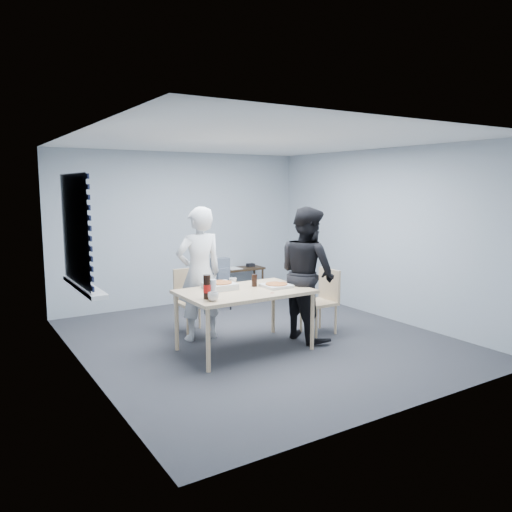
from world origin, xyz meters
TOP-DOWN VIEW (x-y plane):
  - room at (-2.20, 0.40)m, footprint 5.00×5.00m
  - dining_table at (-0.40, -0.26)m, footprint 1.57×0.99m
  - chair_far at (-0.63, 0.82)m, footprint 0.42×0.42m
  - chair_right at (0.92, -0.19)m, footprint 0.42×0.42m
  - person_white at (-0.67, 0.45)m, footprint 0.65×0.42m
  - person_black at (0.55, -0.29)m, footprint 0.47×0.86m
  - side_table at (1.04, 2.28)m, footprint 0.83×0.37m
  - stool at (0.32, 1.73)m, footprint 0.33×0.33m
  - backpack at (0.32, 1.71)m, footprint 0.29×0.21m
  - pizza_box_a at (-0.62, -0.05)m, footprint 0.35×0.35m
  - pizza_box_b at (0.04, -0.32)m, footprint 0.33×0.33m
  - mug_a at (-0.99, -0.58)m, footprint 0.17×0.17m
  - mug_b at (-0.37, 0.07)m, footprint 0.10×0.10m
  - cola_glass at (-0.17, -0.14)m, footprint 0.08×0.08m
  - soda_bottle at (-1.00, -0.45)m, footprint 0.09×0.09m
  - plastic_cups at (-0.93, -0.45)m, footprint 0.09×0.09m
  - rubber_band at (-0.20, -0.59)m, footprint 0.06×0.06m
  - papers at (0.89, 2.30)m, footprint 0.26×0.33m
  - black_box at (1.26, 2.30)m, footprint 0.15×0.12m

SIDE VIEW (x-z plane):
  - stool at x=0.32m, z-range 0.12..0.57m
  - side_table at x=1.04m, z-range 0.20..0.75m
  - chair_far at x=-0.63m, z-range 0.07..0.96m
  - chair_right at x=0.92m, z-range 0.07..0.96m
  - papers at x=0.89m, z-range 0.56..0.56m
  - black_box at x=1.26m, z-range 0.56..0.61m
  - backpack at x=0.32m, z-range 0.45..0.85m
  - dining_table at x=-0.40m, z-range 0.32..1.09m
  - rubber_band at x=-0.20m, z-range 0.76..0.77m
  - pizza_box_b at x=0.04m, z-range 0.76..0.81m
  - pizza_box_a at x=-0.62m, z-range 0.76..0.85m
  - mug_b at x=-0.37m, z-range 0.76..0.86m
  - mug_a at x=-0.99m, z-range 0.76..0.86m
  - cola_glass at x=-0.17m, z-range 0.76..0.92m
  - plastic_cups at x=-0.93m, z-range 0.76..0.98m
  - person_white at x=-0.67m, z-range 0.00..1.77m
  - person_black at x=0.55m, z-range 0.00..1.77m
  - soda_bottle at x=-1.00m, z-range 0.76..1.04m
  - room at x=-2.20m, z-range -1.06..3.94m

